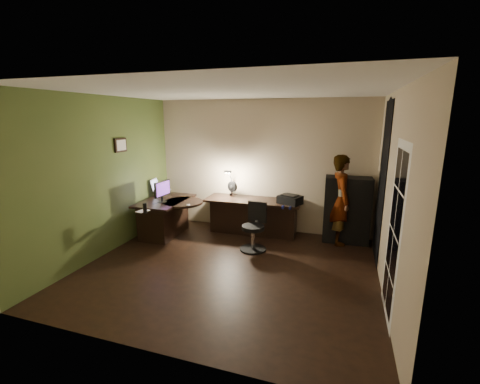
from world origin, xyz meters
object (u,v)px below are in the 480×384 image
(monitor, at_px, (162,195))
(cabinet, at_px, (347,210))
(office_chair, at_px, (253,227))
(person, at_px, (341,200))
(desk_left, at_px, (166,217))
(desk_right, at_px, (253,217))

(monitor, bearing_deg, cabinet, 18.88)
(office_chair, height_order, person, person)
(cabinet, xyz_separation_m, office_chair, (-1.57, -0.96, -0.20))
(desk_left, height_order, office_chair, office_chair)
(monitor, relative_size, person, 0.28)
(cabinet, relative_size, office_chair, 1.47)
(desk_left, relative_size, monitor, 2.75)
(desk_left, relative_size, desk_right, 0.66)
(desk_right, distance_m, person, 1.76)
(monitor, distance_m, office_chair, 1.90)
(desk_left, height_order, person, person)
(monitor, relative_size, office_chair, 0.54)
(desk_left, height_order, cabinet, cabinet)
(desk_right, xyz_separation_m, person, (1.69, 0.03, 0.48))
(cabinet, height_order, office_chair, cabinet)
(desk_left, xyz_separation_m, desk_right, (1.64, 0.62, -0.01))
(desk_left, xyz_separation_m, monitor, (0.03, -0.16, 0.51))
(desk_left, bearing_deg, person, 9.97)
(monitor, xyz_separation_m, office_chair, (1.85, -0.03, -0.46))
(cabinet, bearing_deg, person, -137.01)
(office_chair, bearing_deg, person, 36.67)
(cabinet, bearing_deg, desk_right, -177.67)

